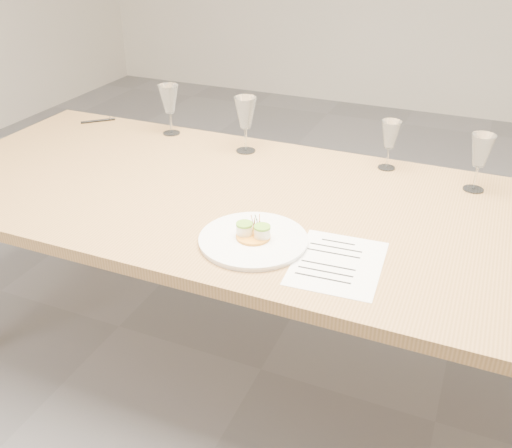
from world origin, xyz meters
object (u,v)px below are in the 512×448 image
at_px(recipe_sheet, 337,263).
at_px(wine_glass_2, 390,136).
at_px(dinner_plate, 253,239).
at_px(ballpoint_pen, 98,121).
at_px(wine_glass_3, 481,152).
at_px(dining_table, 262,217).
at_px(wine_glass_0, 169,100).
at_px(wine_glass_1, 245,114).

bearing_deg(recipe_sheet, wine_glass_2, 87.29).
xyz_separation_m(dinner_plate, ballpoint_pen, (-1.04, 0.68, -0.01)).
distance_m(dinner_plate, wine_glass_3, 0.83).
xyz_separation_m(dining_table, dinner_plate, (0.08, -0.26, 0.08)).
xyz_separation_m(dinner_plate, wine_glass_0, (-0.67, 0.68, 0.13)).
bearing_deg(dining_table, wine_glass_1, 121.21).
relative_size(ballpoint_pen, wine_glass_3, 0.59).
xyz_separation_m(dinner_plate, recipe_sheet, (0.25, -0.01, -0.01)).
xyz_separation_m(ballpoint_pen, wine_glass_1, (0.74, -0.06, 0.15)).
bearing_deg(dining_table, wine_glass_2, 51.63).
xyz_separation_m(dining_table, ballpoint_pen, (-0.96, 0.42, 0.07)).
height_order(dinner_plate, recipe_sheet, dinner_plate).
height_order(dinner_plate, wine_glass_3, wine_glass_3).
distance_m(dinner_plate, wine_glass_2, 0.72).
height_order(dining_table, dinner_plate, dinner_plate).
bearing_deg(recipe_sheet, wine_glass_0, 139.53).
bearing_deg(wine_glass_1, wine_glass_2, 5.42).
distance_m(wine_glass_0, wine_glass_1, 0.37).
bearing_deg(ballpoint_pen, wine_glass_0, -43.09).
height_order(ballpoint_pen, wine_glass_0, wine_glass_0).
bearing_deg(wine_glass_1, dinner_plate, -64.27).
bearing_deg(ballpoint_pen, wine_glass_3, -45.57).
bearing_deg(recipe_sheet, wine_glass_1, 127.50).
relative_size(recipe_sheet, wine_glass_0, 1.51).
bearing_deg(wine_glass_1, ballpoint_pen, 175.52).
distance_m(ballpoint_pen, wine_glass_0, 0.40).
bearing_deg(dinner_plate, wine_glass_3, 47.87).
bearing_deg(dinner_plate, wine_glass_2, 70.32).
xyz_separation_m(dinner_plate, wine_glass_1, (-0.30, 0.62, 0.14)).
xyz_separation_m(dining_table, recipe_sheet, (0.33, -0.27, 0.07)).
xyz_separation_m(recipe_sheet, wine_glass_3, (0.30, 0.62, 0.14)).
height_order(dining_table, wine_glass_1, wine_glass_1).
height_order(wine_glass_2, wine_glass_3, wine_glass_3).
height_order(dinner_plate, wine_glass_2, wine_glass_2).
bearing_deg(recipe_sheet, dining_table, 137.02).
distance_m(dining_table, wine_glass_3, 0.75).
height_order(recipe_sheet, wine_glass_2, wine_glass_2).
xyz_separation_m(ballpoint_pen, wine_glass_0, (0.38, -0.00, 0.14)).
height_order(ballpoint_pen, wine_glass_3, wine_glass_3).
distance_m(recipe_sheet, wine_glass_0, 1.16).
bearing_deg(wine_glass_2, wine_glass_1, -174.58).
bearing_deg(wine_glass_1, dining_table, -58.79).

